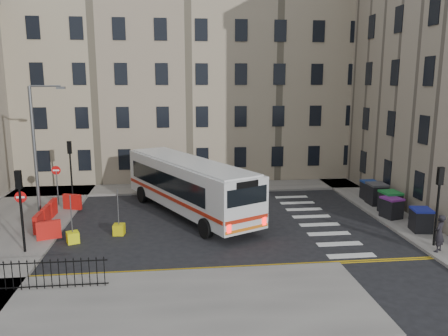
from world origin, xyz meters
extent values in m
plane|color=black|center=(0.00, 0.00, 0.00)|extent=(120.00, 120.00, 0.00)
cube|color=slate|center=(-6.00, 8.60, 0.07)|extent=(36.00, 3.20, 0.15)
cube|color=slate|center=(9.00, 4.00, 0.07)|extent=(2.40, 26.00, 0.15)
cube|color=slate|center=(-14.00, 1.00, 0.07)|extent=(6.00, 22.00, 0.15)
cube|color=slate|center=(-7.00, -10.00, 0.07)|extent=(20.00, 6.00, 0.15)
cube|color=tan|center=(-7.00, 15.50, 8.00)|extent=(38.00, 10.50, 16.00)
cylinder|color=black|center=(8.60, -5.50, 1.75)|extent=(0.12, 0.12, 3.20)
cube|color=black|center=(8.60, -5.50, 3.80)|extent=(0.28, 0.22, 0.90)
cylinder|color=black|center=(-12.00, 6.50, 1.75)|extent=(0.12, 0.12, 3.20)
cube|color=black|center=(-12.00, 6.50, 3.80)|extent=(0.28, 0.22, 0.90)
cylinder|color=black|center=(-12.00, -4.00, 1.75)|extent=(0.12, 0.12, 3.20)
cube|color=black|center=(-12.00, -4.00, 3.80)|extent=(0.28, 0.22, 0.90)
cylinder|color=#595B5E|center=(-13.00, 2.00, 4.15)|extent=(0.20, 0.20, 8.00)
cube|color=#595B5E|center=(-13.00, 2.00, 8.22)|extent=(0.50, 0.22, 0.14)
cylinder|color=#595B5E|center=(-12.50, 4.50, 1.35)|extent=(0.08, 0.08, 2.40)
cube|color=red|center=(-12.50, 4.50, 2.85)|extent=(0.60, 0.04, 0.60)
cylinder|color=#595B5E|center=(-12.50, -2.50, 1.35)|extent=(0.08, 0.08, 2.40)
cube|color=red|center=(-12.50, -2.50, 2.85)|extent=(0.60, 0.04, 0.60)
cube|color=red|center=(-12.20, -1.00, 0.65)|extent=(0.25, 1.25, 1.00)
cube|color=red|center=(-12.20, 0.50, 0.65)|extent=(0.25, 1.25, 1.00)
cube|color=red|center=(-12.20, 2.00, 0.65)|extent=(0.25, 1.25, 1.00)
cube|color=red|center=(-11.30, 3.30, 0.65)|extent=(1.26, 0.66, 1.00)
cube|color=red|center=(-11.30, -2.30, 0.65)|extent=(1.26, 0.66, 1.00)
cube|color=black|center=(-11.25, -8.20, 1.27)|extent=(7.80, 0.04, 0.04)
cube|color=black|center=(-11.25, -8.20, 0.25)|extent=(7.80, 0.04, 0.04)
cube|color=silver|center=(-3.69, 1.87, 2.01)|extent=(8.26, 12.55, 2.87)
cube|color=black|center=(-5.24, 1.73, 2.24)|extent=(4.61, 9.03, 1.15)
cube|color=black|center=(-2.66, 3.03, 2.24)|extent=(4.61, 9.03, 1.15)
cube|color=black|center=(-6.55, 7.51, 2.29)|extent=(2.28, 1.19, 1.26)
cube|color=black|center=(-0.84, -3.77, 2.58)|extent=(2.28, 1.19, 0.92)
cube|color=#A5200E|center=(-4.99, 1.22, 1.32)|extent=(5.63, 11.07, 0.21)
cube|color=#A5200E|center=(-2.40, 2.53, 1.32)|extent=(5.63, 11.07, 0.21)
cube|color=#FF0C0C|center=(-1.86, -4.29, 1.03)|extent=(0.25, 0.16, 0.46)
cube|color=#FF0C0C|center=(0.19, -3.26, 1.03)|extent=(0.25, 0.16, 0.46)
cylinder|color=black|center=(-6.89, 5.01, 0.57)|extent=(0.80, 1.17, 1.15)
cylinder|color=black|center=(-4.33, 6.30, 0.57)|extent=(0.80, 1.17, 1.15)
cylinder|color=black|center=(-2.95, -2.77, 0.57)|extent=(0.80, 1.17, 1.15)
cylinder|color=black|center=(-0.39, -1.47, 0.57)|extent=(0.80, 1.17, 1.15)
cube|color=black|center=(9.12, -3.35, 0.74)|extent=(1.14, 1.27, 1.18)
cube|color=navy|center=(9.12, -3.35, 1.39)|extent=(1.20, 1.33, 0.12)
cube|color=black|center=(8.68, -0.81, 0.73)|extent=(1.20, 1.31, 1.16)
cube|color=#6D2078|center=(8.68, -0.81, 1.37)|extent=(1.26, 1.37, 0.12)
cube|color=black|center=(9.06, 0.12, 0.79)|extent=(1.14, 1.29, 1.28)
cube|color=#19722F|center=(9.06, 0.12, 1.49)|extent=(1.19, 1.35, 0.13)
cube|color=black|center=(9.13, 2.19, 0.81)|extent=(1.10, 1.27, 1.32)
cube|color=#3E3E41|center=(9.13, 2.19, 1.54)|extent=(1.15, 1.33, 0.14)
cube|color=black|center=(9.22, 3.46, 0.75)|extent=(1.01, 1.16, 1.20)
cube|color=navy|center=(9.22, 3.46, 1.41)|extent=(1.06, 1.22, 0.13)
imported|color=black|center=(8.31, -6.29, 1.09)|extent=(0.82, 0.78, 1.88)
cube|color=#DFE30C|center=(-10.00, -2.62, 0.30)|extent=(0.78, 0.78, 0.60)
cube|color=#C7B80B|center=(-7.72, -1.61, 0.30)|extent=(0.65, 0.65, 0.60)
camera|label=1|loc=(-4.52, -25.35, 8.41)|focal=35.00mm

